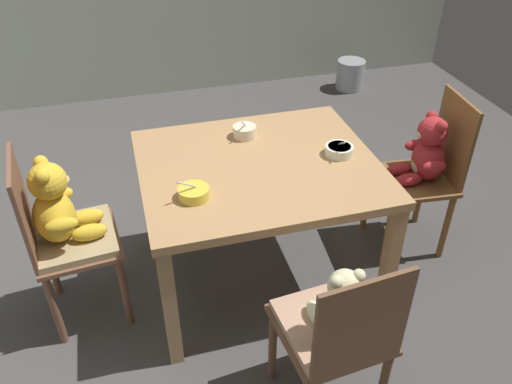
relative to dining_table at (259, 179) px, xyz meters
name	(u,v)px	position (x,y,z in m)	size (l,w,h in m)	color
ground_plane	(258,275)	(0.00, 0.00, -0.65)	(5.20, 5.20, 0.04)	#474443
dining_table	(259,179)	(0.00, 0.00, 0.00)	(1.13, 0.97, 0.72)	#AD8051
teddy_chair_near_left	(61,220)	(-0.93, -0.01, -0.05)	(0.42, 0.44, 0.91)	brown
teddy_chair_near_right	(425,161)	(0.94, 0.03, -0.07)	(0.44, 0.42, 0.91)	brown
teddy_chair_near_front	(338,323)	(0.06, -0.85, -0.11)	(0.43, 0.43, 0.87)	brown
porridge_bowl_white_near_right	(339,150)	(0.40, -0.03, 0.11)	(0.14, 0.15, 0.11)	silver
porridge_bowl_yellow_near_left	(194,193)	(-0.35, -0.19, 0.11)	(0.14, 0.14, 0.12)	yellow
porridge_bowl_cream_far_center	(245,131)	(0.00, 0.27, 0.12)	(0.12, 0.12, 0.12)	beige
metal_pail	(350,75)	(1.50, 2.15, -0.50)	(0.26, 0.26, 0.27)	#93969B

